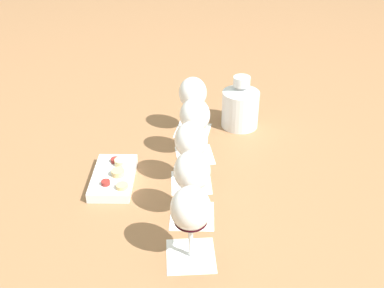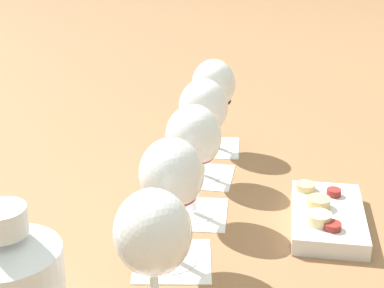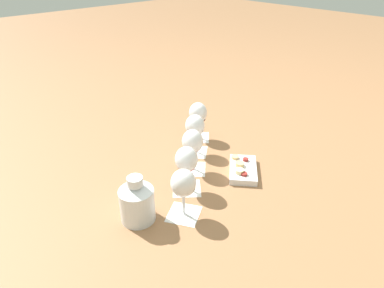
% 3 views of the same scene
% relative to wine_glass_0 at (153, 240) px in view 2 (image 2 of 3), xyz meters
% --- Properties ---
extents(ground_plane, '(8.00, 8.00, 0.00)m').
position_rel_wine_glass_0_xyz_m(ground_plane, '(0.20, 0.17, -0.11)').
color(ground_plane, '#936642').
extents(tasting_card_1, '(0.14, 0.14, 0.00)m').
position_rel_wine_glass_0_xyz_m(tasting_card_1, '(0.10, 0.09, -0.11)').
color(tasting_card_1, white).
rests_on(tasting_card_1, ground_plane).
extents(tasting_card_2, '(0.14, 0.14, 0.00)m').
position_rel_wine_glass_0_xyz_m(tasting_card_2, '(0.20, 0.16, -0.11)').
color(tasting_card_2, white).
rests_on(tasting_card_2, ground_plane).
extents(tasting_card_3, '(0.14, 0.14, 0.00)m').
position_rel_wine_glass_0_xyz_m(tasting_card_3, '(0.29, 0.25, -0.11)').
color(tasting_card_3, white).
rests_on(tasting_card_3, ground_plane).
extents(tasting_card_4, '(0.14, 0.14, 0.00)m').
position_rel_wine_glass_0_xyz_m(tasting_card_4, '(0.38, 0.33, -0.11)').
color(tasting_card_4, white).
rests_on(tasting_card_4, ground_plane).
extents(wine_glass_0, '(0.08, 0.08, 0.16)m').
position_rel_wine_glass_0_xyz_m(wine_glass_0, '(0.00, 0.00, 0.00)').
color(wine_glass_0, white).
rests_on(wine_glass_0, tasting_card_0).
extents(wine_glass_1, '(0.08, 0.08, 0.16)m').
position_rel_wine_glass_0_xyz_m(wine_glass_1, '(0.10, 0.09, 0.00)').
color(wine_glass_1, white).
rests_on(wine_glass_1, tasting_card_1).
extents(wine_glass_2, '(0.08, 0.08, 0.16)m').
position_rel_wine_glass_0_xyz_m(wine_glass_2, '(0.20, 0.16, -0.00)').
color(wine_glass_2, white).
rests_on(wine_glass_2, tasting_card_2).
extents(wine_glass_3, '(0.08, 0.08, 0.16)m').
position_rel_wine_glass_0_xyz_m(wine_glass_3, '(0.29, 0.25, 0.00)').
color(wine_glass_3, white).
rests_on(wine_glass_3, tasting_card_3).
extents(wine_glass_4, '(0.08, 0.08, 0.16)m').
position_rel_wine_glass_0_xyz_m(wine_glass_4, '(0.38, 0.33, 0.00)').
color(wine_glass_4, white).
rests_on(wine_glass_4, tasting_card_4).
extents(ceramic_vase, '(0.11, 0.11, 0.16)m').
position_rel_wine_glass_0_xyz_m(ceramic_vase, '(-0.12, 0.08, -0.05)').
color(ceramic_vase, silver).
rests_on(ceramic_vase, ground_plane).
extents(snack_dish, '(0.20, 0.19, 0.04)m').
position_rel_wine_glass_0_xyz_m(snack_dish, '(0.32, 0.02, -0.10)').
color(snack_dish, silver).
rests_on(snack_dish, ground_plane).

